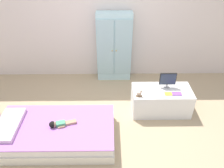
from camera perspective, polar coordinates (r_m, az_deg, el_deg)
The scene contains 11 objects.
ground_plane at distance 3.70m, azimuth -1.76°, elevation -10.35°, with size 10.00×10.00×0.02m, color tan.
back_wall at distance 4.37m, azimuth -1.79°, elevation 18.02°, with size 6.40×0.05×2.70m, color silver.
bed at distance 3.46m, azimuth -14.31°, elevation -12.13°, with size 1.73×0.92×0.29m.
pillow at distance 3.56m, azimuth -25.34°, elevation -9.49°, with size 0.32×0.66×0.06m, color silver.
doll at distance 3.31m, azimuth -13.95°, elevation -10.06°, with size 0.39×0.18×0.10m.
wardrobe at distance 4.44m, azimuth 0.55°, elevation 9.44°, with size 0.69×0.27×1.41m.
tv_stand at distance 3.88m, azimuth 12.59°, elevation -4.21°, with size 0.99×0.49×0.45m, color white.
tv_monitor at distance 3.74m, azimuth 14.33°, elevation 1.16°, with size 0.27×0.10×0.28m.
rocking_horse_toy at distance 3.51m, azimuth 7.22°, elevation -2.45°, with size 0.10×0.04×0.12m.
book_yellow at distance 3.67m, azimuth 14.49°, elevation -2.47°, with size 0.12×0.08×0.01m, color gold.
book_purple at distance 3.71m, azimuth 16.49°, elevation -2.43°, with size 0.16×0.09×0.01m, color #8E51B2.
Camera 1 is at (0.08, -2.61, 2.61)m, focal length 35.13 mm.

